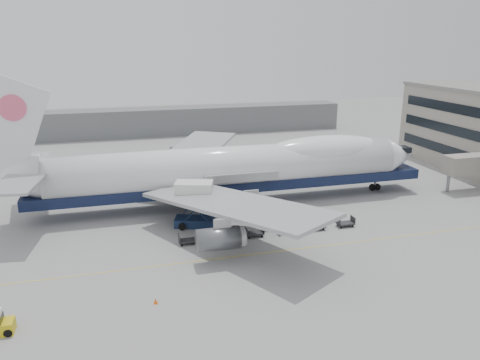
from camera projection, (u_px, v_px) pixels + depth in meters
name	position (u px, v px, depth m)	size (l,w,h in m)	color
ground	(252.00, 233.00, 60.46)	(260.00, 260.00, 0.00)	gray
apron_line	(266.00, 253.00, 54.91)	(60.00, 0.15, 0.01)	gold
hangar	(138.00, 122.00, 121.60)	(110.00, 8.00, 7.00)	slate
airliner	(233.00, 168.00, 70.10)	(67.00, 55.30, 19.98)	white
catering_truck	(194.00, 201.00, 61.97)	(5.79, 4.71, 6.16)	#172746
traffic_cone	(156.00, 301.00, 44.25)	(0.39, 0.39, 0.57)	#EE5E0C
dolly_0	(188.00, 240.00, 57.19)	(2.30, 1.35, 1.30)	#2D2D30
dolly_1	(222.00, 236.00, 58.27)	(2.30, 1.35, 1.30)	#2D2D30
dolly_2	(254.00, 233.00, 59.35)	(2.30, 1.35, 1.30)	#2D2D30
dolly_3	(286.00, 229.00, 60.42)	(2.30, 1.35, 1.30)	#2D2D30
dolly_4	(316.00, 226.00, 61.50)	(2.30, 1.35, 1.30)	#2D2D30
dolly_5	(345.00, 223.00, 62.58)	(2.30, 1.35, 1.30)	#2D2D30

